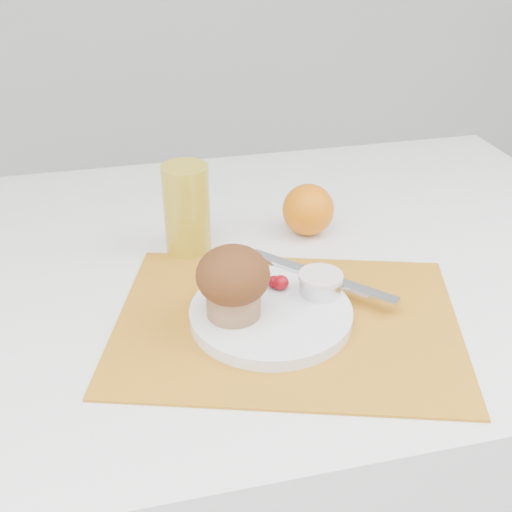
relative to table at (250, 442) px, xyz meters
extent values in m
cube|color=white|center=(0.00, 0.00, 0.00)|extent=(1.20, 0.80, 0.75)
cube|color=#C1791A|center=(0.01, -0.17, 0.38)|extent=(0.50, 0.43, 0.00)
cylinder|color=white|center=(-0.01, -0.16, 0.39)|extent=(0.26, 0.26, 0.02)
cylinder|color=silver|center=(0.06, -0.14, 0.41)|extent=(0.06, 0.06, 0.02)
cylinder|color=silver|center=(0.06, -0.14, 0.42)|extent=(0.07, 0.07, 0.01)
ellipsoid|color=#55020A|center=(0.01, -0.11, 0.40)|extent=(0.02, 0.02, 0.02)
ellipsoid|color=#610208|center=(0.02, -0.12, 0.40)|extent=(0.02, 0.02, 0.02)
cube|color=#B8BBC1|center=(0.08, -0.10, 0.40)|extent=(0.16, 0.17, 0.01)
sphere|color=orange|center=(0.11, 0.06, 0.42)|extent=(0.08, 0.08, 0.08)
cylinder|color=gold|center=(-0.08, 0.05, 0.44)|extent=(0.08, 0.08, 0.14)
cylinder|color=#9C704B|center=(-0.05, -0.16, 0.41)|extent=(0.08, 0.08, 0.04)
ellipsoid|color=#351809|center=(-0.05, -0.16, 0.45)|extent=(0.09, 0.09, 0.07)
camera|label=1|loc=(-0.18, -0.79, 0.85)|focal=45.00mm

